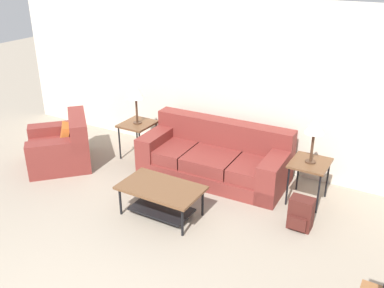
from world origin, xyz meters
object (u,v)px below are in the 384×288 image
(armchair, at_px, (62,148))
(backpack, at_px, (301,214))
(side_table_left, at_px, (138,127))
(table_lamp_left, at_px, (136,93))
(table_lamp_right, at_px, (315,127))
(couch, at_px, (215,159))
(coffee_table, at_px, (161,194))
(side_table_right, at_px, (310,166))

(armchair, relative_size, backpack, 3.23)
(backpack, bearing_deg, side_table_left, 167.16)
(table_lamp_left, relative_size, table_lamp_right, 1.00)
(couch, relative_size, side_table_left, 3.76)
(backpack, bearing_deg, coffee_table, -159.79)
(armchair, bearing_deg, couch, 20.40)
(couch, bearing_deg, side_table_right, -0.70)
(coffee_table, distance_m, backpack, 1.78)
(table_lamp_right, relative_size, backpack, 1.52)
(couch, distance_m, coffee_table, 1.32)
(couch, height_order, table_lamp_right, table_lamp_right)
(side_table_left, bearing_deg, table_lamp_left, 104.04)
(backpack, bearing_deg, armchair, -177.50)
(coffee_table, distance_m, side_table_right, 2.03)
(side_table_left, xyz_separation_m, backpack, (2.99, -0.68, -0.33))
(table_lamp_left, bearing_deg, side_table_right, -0.00)
(coffee_table, relative_size, backpack, 2.52)
(table_lamp_right, bearing_deg, side_table_right, -82.87)
(side_table_right, height_order, table_lamp_right, table_lamp_right)
(side_table_left, bearing_deg, table_lamp_right, 0.00)
(table_lamp_left, height_order, table_lamp_right, same)
(side_table_left, distance_m, side_table_right, 2.87)
(couch, distance_m, table_lamp_right, 1.65)
(armchair, xyz_separation_m, table_lamp_left, (0.90, 0.85, 0.82))
(couch, relative_size, side_table_right, 3.76)
(side_table_right, relative_size, backpack, 1.41)
(side_table_left, bearing_deg, couch, 0.70)
(armchair, distance_m, backpack, 3.89)
(side_table_left, bearing_deg, armchair, -136.62)
(couch, relative_size, table_lamp_right, 3.49)
(couch, relative_size, backpack, 5.32)
(couch, distance_m, table_lamp_left, 1.65)
(coffee_table, distance_m, side_table_left, 1.86)
(coffee_table, bearing_deg, armchair, 168.70)
(table_lamp_right, bearing_deg, backpack, -80.30)
(side_table_left, relative_size, side_table_right, 1.00)
(coffee_table, height_order, side_table_left, side_table_left)
(armchair, bearing_deg, side_table_right, 12.71)
(armchair, bearing_deg, coffee_table, -11.30)
(coffee_table, height_order, side_table_right, side_table_right)
(coffee_table, relative_size, table_lamp_right, 1.65)
(side_table_left, relative_size, table_lamp_right, 0.93)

